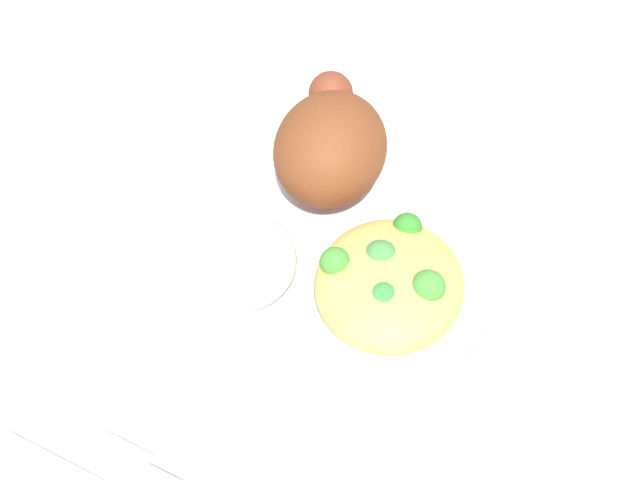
{
  "coord_description": "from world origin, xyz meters",
  "views": [
    {
      "loc": [
        -0.3,
        -0.09,
        0.43
      ],
      "look_at": [
        0.0,
        0.0,
        0.03
      ],
      "focal_mm": 40.64,
      "sensor_mm": 36.0,
      "label": 1
    }
  ],
  "objects_px": {
    "roasted_chicken": "(330,146)",
    "rice_pile": "(235,260)",
    "plate": "(320,256)",
    "water_glass": "(280,19)",
    "mac_cheese_with_broccoli": "(389,282)"
  },
  "relations": [
    {
      "from": "mac_cheese_with_broccoli",
      "to": "roasted_chicken",
      "type": "bearing_deg",
      "value": 36.81
    },
    {
      "from": "roasted_chicken",
      "to": "rice_pile",
      "type": "distance_m",
      "value": 0.11
    },
    {
      "from": "water_glass",
      "to": "rice_pile",
      "type": "bearing_deg",
      "value": -167.39
    },
    {
      "from": "mac_cheese_with_broccoli",
      "to": "water_glass",
      "type": "relative_size",
      "value": 1.18
    },
    {
      "from": "plate",
      "to": "roasted_chicken",
      "type": "xyz_separation_m",
      "value": [
        0.06,
        0.01,
        0.05
      ]
    },
    {
      "from": "rice_pile",
      "to": "water_glass",
      "type": "xyz_separation_m",
      "value": [
        0.26,
        0.06,
        0.0
      ]
    },
    {
      "from": "rice_pile",
      "to": "mac_cheese_with_broccoli",
      "type": "height_order",
      "value": "rice_pile"
    },
    {
      "from": "plate",
      "to": "rice_pile",
      "type": "relative_size",
      "value": 3.27
    },
    {
      "from": "roasted_chicken",
      "to": "rice_pile",
      "type": "xyz_separation_m",
      "value": [
        -0.11,
        0.03,
        -0.02
      ]
    },
    {
      "from": "plate",
      "to": "mac_cheese_with_broccoli",
      "type": "height_order",
      "value": "mac_cheese_with_broccoli"
    },
    {
      "from": "water_glass",
      "to": "plate",
      "type": "bearing_deg",
      "value": -154.16
    },
    {
      "from": "roasted_chicken",
      "to": "rice_pile",
      "type": "relative_size",
      "value": 1.28
    },
    {
      "from": "plate",
      "to": "water_glass",
      "type": "bearing_deg",
      "value": 25.84
    },
    {
      "from": "water_glass",
      "to": "mac_cheese_with_broccoli",
      "type": "bearing_deg",
      "value": -146.47
    },
    {
      "from": "plate",
      "to": "roasted_chicken",
      "type": "height_order",
      "value": "roasted_chicken"
    }
  ]
}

